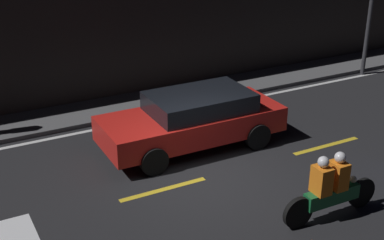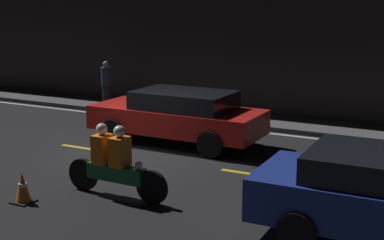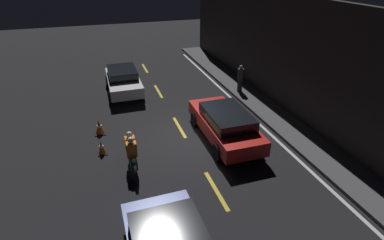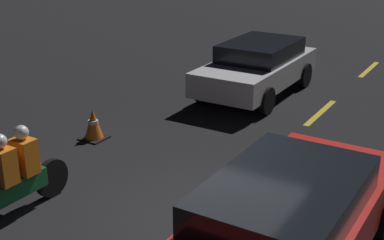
{
  "view_description": "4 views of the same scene",
  "coord_description": "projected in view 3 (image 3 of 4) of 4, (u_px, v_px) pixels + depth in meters",
  "views": [
    {
      "loc": [
        -5.1,
        -9.02,
        5.92
      ],
      "look_at": [
        -0.09,
        0.42,
        1.28
      ],
      "focal_mm": 50.0,
      "sensor_mm": 36.0,
      "label": 1
    },
    {
      "loc": [
        7.12,
        -10.23,
        3.57
      ],
      "look_at": [
        1.76,
        0.01,
        1.04
      ],
      "focal_mm": 50.0,
      "sensor_mm": 36.0,
      "label": 2
    },
    {
      "loc": [
        10.56,
        -3.14,
        6.75
      ],
      "look_at": [
        0.52,
        0.12,
        1.13
      ],
      "focal_mm": 28.0,
      "sensor_mm": 36.0,
      "label": 3
    },
    {
      "loc": [
        6.1,
        3.51,
        4.22
      ],
      "look_at": [
        -0.58,
        -0.54,
        1.29
      ],
      "focal_mm": 50.0,
      "sensor_mm": 36.0,
      "label": 4
    }
  ],
  "objects": [
    {
      "name": "building_front",
      "position": [
        309.0,
        64.0,
        13.16
      ],
      "size": [
        28.0,
        0.3,
        5.45
      ],
      "color": "#2D2826",
      "rests_on": "ground"
    },
    {
      "name": "taxi_red",
      "position": [
        225.0,
        123.0,
        12.49
      ],
      "size": [
        4.49,
        1.91,
        1.38
      ],
      "rotation": [
        0.0,
        0.0,
        3.14
      ],
      "color": "red",
      "rests_on": "ground"
    },
    {
      "name": "motorcycle",
      "position": [
        132.0,
        153.0,
        10.76
      ],
      "size": [
        2.22,
        0.37,
        1.39
      ],
      "rotation": [
        0.0,
        0.0,
        -0.01
      ],
      "color": "black",
      "rests_on": "ground"
    },
    {
      "name": "lane_dash_d",
      "position": [
        216.0,
        190.0,
        9.95
      ],
      "size": [
        2.0,
        0.14,
        0.01
      ],
      "color": "gold",
      "rests_on": "ground"
    },
    {
      "name": "sedan_white",
      "position": [
        123.0,
        80.0,
        17.11
      ],
      "size": [
        4.08,
        1.87,
        1.35
      ],
      "rotation": [
        0.0,
        0.0,
        0.0
      ],
      "color": "silver",
      "rests_on": "ground"
    },
    {
      "name": "pedestrian",
      "position": [
        240.0,
        78.0,
        16.89
      ],
      "size": [
        0.34,
        0.34,
        1.53
      ],
      "color": "black",
      "rests_on": "raised_curb"
    },
    {
      "name": "raised_curb",
      "position": [
        281.0,
        121.0,
        14.15
      ],
      "size": [
        28.0,
        1.63,
        0.12
      ],
      "color": "#4C4C4F",
      "rests_on": "ground"
    },
    {
      "name": "ground_plane",
      "position": [
        186.0,
        138.0,
        12.89
      ],
      "size": [
        56.0,
        56.0,
        0.0
      ],
      "primitive_type": "plane",
      "color": "black"
    },
    {
      "name": "lane_solid_kerb",
      "position": [
        261.0,
        125.0,
        13.89
      ],
      "size": [
        25.2,
        0.14,
        0.01
      ],
      "color": "silver",
      "rests_on": "ground"
    },
    {
      "name": "lane_dash_b",
      "position": [
        158.0,
        91.0,
        17.51
      ],
      "size": [
        2.0,
        0.14,
        0.01
      ],
      "color": "gold",
      "rests_on": "ground"
    },
    {
      "name": "lane_dash_a",
      "position": [
        145.0,
        68.0,
        21.29
      ],
      "size": [
        2.0,
        0.14,
        0.01
      ],
      "color": "gold",
      "rests_on": "ground"
    },
    {
      "name": "lane_dash_c",
      "position": [
        179.0,
        127.0,
        13.73
      ],
      "size": [
        2.0,
        0.14,
        0.01
      ],
      "color": "gold",
      "rests_on": "ground"
    },
    {
      "name": "traffic_cone_near",
      "position": [
        99.0,
        127.0,
        13.1
      ],
      "size": [
        0.5,
        0.5,
        0.64
      ],
      "color": "black",
      "rests_on": "ground"
    },
    {
      "name": "traffic_cone_mid",
      "position": [
        102.0,
        147.0,
        11.73
      ],
      "size": [
        0.37,
        0.37,
        0.58
      ],
      "color": "black",
      "rests_on": "ground"
    }
  ]
}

